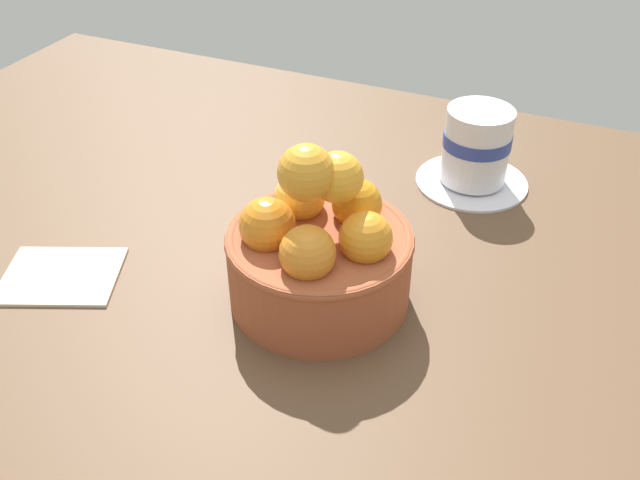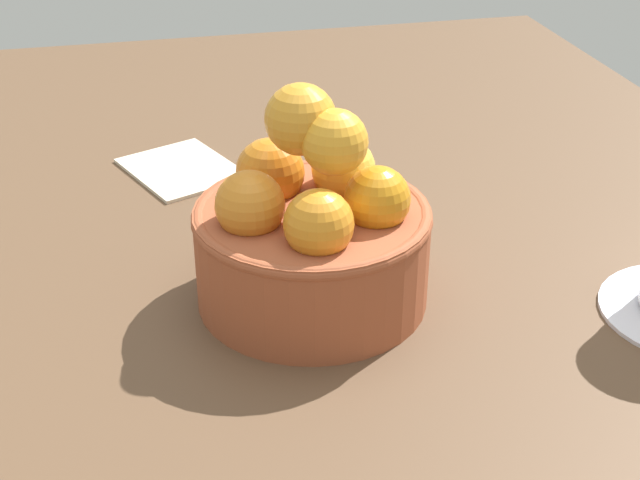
# 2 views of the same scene
# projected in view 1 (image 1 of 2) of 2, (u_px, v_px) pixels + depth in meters

# --- Properties ---
(ground_plane) EXTENTS (1.27, 0.89, 0.05)m
(ground_plane) POSITION_uv_depth(u_px,v_px,m) (320.00, 317.00, 0.65)
(ground_plane) COLOR brown
(terracotta_bowl) EXTENTS (0.16, 0.16, 0.15)m
(terracotta_bowl) POSITION_uv_depth(u_px,v_px,m) (319.00, 251.00, 0.60)
(terracotta_bowl) COLOR #9E4C2D
(terracotta_bowl) RESTS_ON ground_plane
(coffee_cup) EXTENTS (0.12, 0.12, 0.09)m
(coffee_cup) POSITION_uv_depth(u_px,v_px,m) (476.00, 150.00, 0.77)
(coffee_cup) COLOR white
(coffee_cup) RESTS_ON ground_plane
(folded_napkin) EXTENTS (0.13, 0.12, 0.01)m
(folded_napkin) POSITION_uv_depth(u_px,v_px,m) (61.00, 274.00, 0.66)
(folded_napkin) COLOR beige
(folded_napkin) RESTS_ON ground_plane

